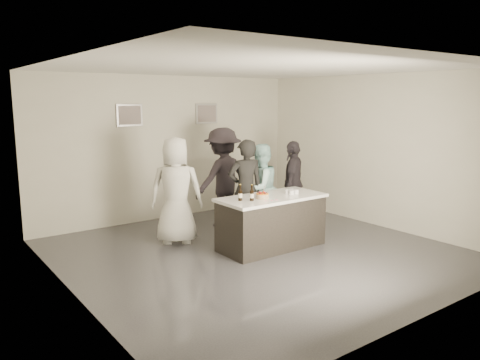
{
  "coord_description": "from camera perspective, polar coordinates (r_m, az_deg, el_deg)",
  "views": [
    {
      "loc": [
        -4.67,
        -5.84,
        2.51
      ],
      "look_at": [
        0.0,
        0.5,
        1.15
      ],
      "focal_mm": 35.0,
      "sensor_mm": 36.0,
      "label": 1
    }
  ],
  "objects": [
    {
      "name": "floor",
      "position": [
        7.88,
        2.18,
        -8.77
      ],
      "size": [
        6.0,
        6.0,
        0.0
      ],
      "primitive_type": "plane",
      "color": "#3D3D42",
      "rests_on": "ground"
    },
    {
      "name": "candles",
      "position": [
        7.56,
        3.83,
        -2.49
      ],
      "size": [
        0.24,
        0.08,
        0.01
      ],
      "primitive_type": "cube",
      "color": "pink",
      "rests_on": "bar_counter"
    },
    {
      "name": "tumbler_cluster",
      "position": [
        8.12,
        6.32,
        -1.41
      ],
      "size": [
        0.19,
        0.19,
        0.08
      ],
      "primitive_type": "cube",
      "color": "#C49212",
      "rests_on": "bar_counter"
    },
    {
      "name": "cake",
      "position": [
        7.7,
        2.75,
        -1.99
      ],
      "size": [
        0.21,
        0.21,
        0.07
      ],
      "primitive_type": "cylinder",
      "color": "orange",
      "rests_on": "bar_counter"
    },
    {
      "name": "wall_right",
      "position": [
        9.69,
        16.29,
        3.43
      ],
      "size": [
        0.04,
        6.0,
        3.0
      ],
      "primitive_type": "cube",
      "color": "beige",
      "rests_on": "ground"
    },
    {
      "name": "picture_left",
      "position": [
        9.58,
        -13.33,
        7.69
      ],
      "size": [
        0.54,
        0.04,
        0.44
      ],
      "primitive_type": "cube",
      "color": "#B2B2B7",
      "rests_on": "wall_back"
    },
    {
      "name": "person_guest_right",
      "position": [
        9.55,
        6.49,
        -0.29
      ],
      "size": [
        1.04,
        0.93,
        1.69
      ],
      "primitive_type": "imported",
      "rotation": [
        0.0,
        0.0,
        3.79
      ],
      "color": "#312D35",
      "rests_on": "ground"
    },
    {
      "name": "beer_bottle_a",
      "position": [
        7.51,
        0.03,
        -1.56
      ],
      "size": [
        0.07,
        0.07,
        0.26
      ],
      "primitive_type": "cylinder",
      "color": "black",
      "rests_on": "bar_counter"
    },
    {
      "name": "picture_right",
      "position": [
        10.42,
        -4.11,
        8.08
      ],
      "size": [
        0.54,
        0.04,
        0.44
      ],
      "primitive_type": "cube",
      "color": "#B2B2B7",
      "rests_on": "wall_back"
    },
    {
      "name": "bar_counter",
      "position": [
        8.01,
        3.85,
        -5.13
      ],
      "size": [
        1.86,
        0.86,
        0.9
      ],
      "primitive_type": "cube",
      "color": "white",
      "rests_on": "ground"
    },
    {
      "name": "ceiling",
      "position": [
        7.49,
        2.33,
        13.55
      ],
      "size": [
        6.0,
        6.0,
        0.0
      ],
      "primitive_type": "plane",
      "rotation": [
        3.14,
        0.0,
        0.0
      ],
      "color": "white"
    },
    {
      "name": "wall_front",
      "position": [
        5.55,
        21.95,
        -1.41
      ],
      "size": [
        6.0,
        0.04,
        3.0
      ],
      "primitive_type": "cube",
      "color": "beige",
      "rests_on": "ground"
    },
    {
      "name": "person_main_blue",
      "position": [
        8.83,
        2.44,
        -1.06
      ],
      "size": [
        0.96,
        0.83,
        1.69
      ],
      "primitive_type": "imported",
      "rotation": [
        0.0,
        0.0,
        3.39
      ],
      "color": "#AEE3E3",
      "rests_on": "ground"
    },
    {
      "name": "person_main_black",
      "position": [
        8.44,
        0.67,
        -1.15
      ],
      "size": [
        0.76,
        0.61,
        1.81
      ],
      "primitive_type": "imported",
      "rotation": [
        0.0,
        0.0,
        2.85
      ],
      "color": "black",
      "rests_on": "ground"
    },
    {
      "name": "wall_left",
      "position": [
        6.15,
        -20.15,
        -0.26
      ],
      "size": [
        0.04,
        6.0,
        3.0
      ],
      "primitive_type": "cube",
      "color": "beige",
      "rests_on": "ground"
    },
    {
      "name": "person_guest_back",
      "position": [
        9.28,
        -2.11,
        0.33
      ],
      "size": [
        1.35,
        0.88,
        1.97
      ],
      "primitive_type": "imported",
      "rotation": [
        0.0,
        0.0,
        3.27
      ],
      "color": "#262127",
      "rests_on": "ground"
    },
    {
      "name": "wall_back",
      "position": [
        10.04,
        -8.51,
        3.93
      ],
      "size": [
        6.0,
        0.04,
        3.0
      ],
      "primitive_type": "cube",
      "color": "beige",
      "rests_on": "ground"
    },
    {
      "name": "person_guest_left",
      "position": [
        8.23,
        -7.79,
        -1.27
      ],
      "size": [
        1.1,
        1.01,
        1.88
      ],
      "primitive_type": "imported",
      "rotation": [
        0.0,
        0.0,
        2.56
      ],
      "color": "silver",
      "rests_on": "ground"
    },
    {
      "name": "beer_bottle_b",
      "position": [
        7.5,
        1.45,
        -1.58
      ],
      "size": [
        0.07,
        0.07,
        0.26
      ],
      "primitive_type": "cylinder",
      "color": "black",
      "rests_on": "bar_counter"
    }
  ]
}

